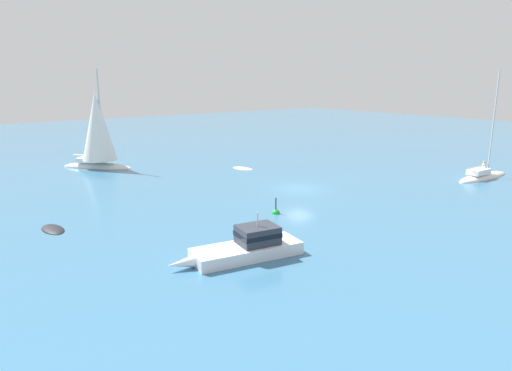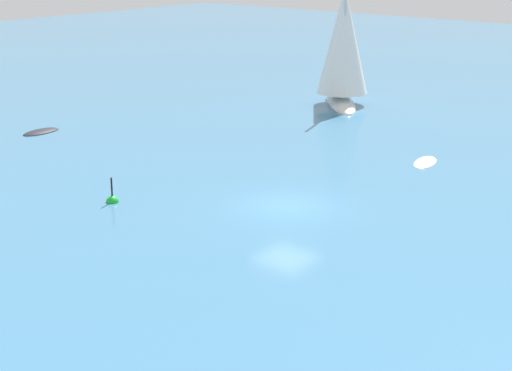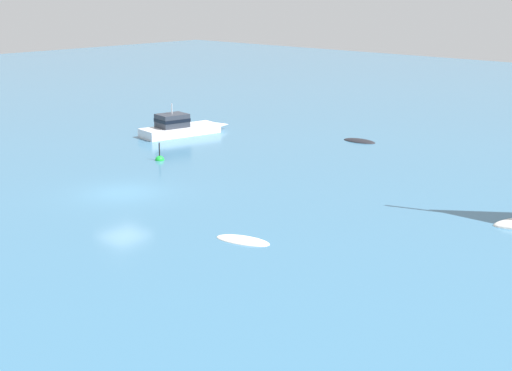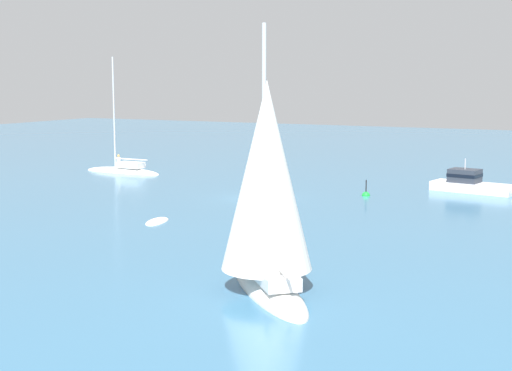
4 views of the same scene
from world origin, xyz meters
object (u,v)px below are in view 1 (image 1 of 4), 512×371
at_px(cabin_cruiser, 247,246).
at_px(channel_buoy, 276,213).
at_px(skiff_1, 243,169).
at_px(skiff, 53,230).
at_px(ketch_1, 97,132).
at_px(ketch, 483,176).

height_order(cabin_cruiser, channel_buoy, cabin_cruiser).
height_order(skiff_1, cabin_cruiser, cabin_cruiser).
xyz_separation_m(skiff, channel_buoy, (-5.88, -13.52, 0.02)).
distance_m(ketch_1, channel_buoy, 25.17).
bearing_deg(channel_buoy, ketch_1, 9.41).
bearing_deg(ketch, skiff, 168.07).
xyz_separation_m(cabin_cruiser, channel_buoy, (5.24, -6.40, -0.59)).
distance_m(skiff, cabin_cruiser, 13.22).
relative_size(skiff, ketch_1, 0.24).
relative_size(cabin_cruiser, ketch_1, 0.69).
distance_m(cabin_cruiser, ketch_1, 30.06).
distance_m(skiff, ketch, 38.02).
height_order(skiff_1, channel_buoy, channel_buoy).
xyz_separation_m(skiff, cabin_cruiser, (-11.13, -7.12, 0.61)).
bearing_deg(skiff_1, skiff, 97.79).
bearing_deg(skiff, ketch, 73.49).
distance_m(skiff_1, ketch_1, 15.84).
bearing_deg(skiff, cabin_cruiser, 29.74).
height_order(ketch_1, channel_buoy, ketch_1).
relative_size(ketch, ketch_1, 0.97).
distance_m(skiff, skiff_1, 23.05).
xyz_separation_m(skiff, skiff_1, (8.85, -21.29, 0.00)).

